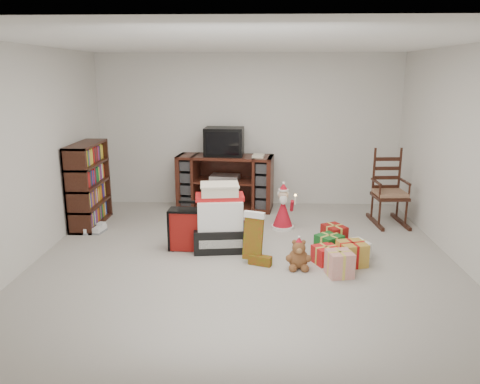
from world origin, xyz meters
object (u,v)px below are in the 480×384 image
(tv_stand, at_px, (225,182))
(gift_cluster, at_px, (339,249))
(rocking_chair, at_px, (389,197))
(teddy_bear, at_px, (298,256))
(sneaker_pair, at_px, (94,229))
(bookshelf, at_px, (89,186))
(crt_television, at_px, (224,142))
(gift_pile, at_px, (220,221))
(santa_figurine, at_px, (283,211))
(mrs_claus_figurine, at_px, (231,222))
(red_suitcase, at_px, (186,229))

(tv_stand, distance_m, gift_cluster, 2.65)
(rocking_chair, relative_size, teddy_bear, 3.39)
(tv_stand, height_order, sneaker_pair, tv_stand)
(bookshelf, bearing_deg, rocking_chair, 3.06)
(sneaker_pair, distance_m, crt_television, 2.44)
(gift_pile, relative_size, crt_television, 1.30)
(bookshelf, distance_m, crt_television, 2.20)
(bookshelf, height_order, sneaker_pair, bookshelf)
(tv_stand, height_order, gift_cluster, tv_stand)
(rocking_chair, bearing_deg, crt_television, 160.40)
(bookshelf, bearing_deg, crt_television, 26.02)
(gift_pile, distance_m, teddy_bear, 1.13)
(rocking_chair, xyz_separation_m, crt_television, (-2.49, 0.70, 0.71))
(gift_pile, distance_m, crt_television, 2.01)
(santa_figurine, bearing_deg, rocking_chair, 11.98)
(mrs_claus_figurine, distance_m, crt_television, 1.70)
(bookshelf, distance_m, mrs_claus_figurine, 2.19)
(bookshelf, relative_size, sneaker_pair, 3.75)
(rocking_chair, relative_size, santa_figurine, 1.71)
(rocking_chair, xyz_separation_m, teddy_bear, (-1.48, -1.76, -0.24))
(tv_stand, xyz_separation_m, red_suitcase, (-0.37, -1.90, -0.17))
(tv_stand, distance_m, teddy_bear, 2.66)
(sneaker_pair, bearing_deg, tv_stand, 31.69)
(gift_pile, distance_m, gift_cluster, 1.50)
(red_suitcase, height_order, teddy_bear, red_suitcase)
(gift_cluster, xyz_separation_m, crt_television, (-1.52, 2.17, 0.97))
(tv_stand, relative_size, mrs_claus_figurine, 2.79)
(bookshelf, distance_m, red_suitcase, 1.86)
(bookshelf, height_order, gift_pile, bookshelf)
(rocking_chair, distance_m, red_suitcase, 3.10)
(teddy_bear, distance_m, crt_television, 2.83)
(red_suitcase, bearing_deg, mrs_claus_figurine, 43.79)
(red_suitcase, xyz_separation_m, sneaker_pair, (-1.40, 0.60, -0.22))
(gift_pile, xyz_separation_m, red_suitcase, (-0.42, -0.04, -0.10))
(teddy_bear, xyz_separation_m, crt_television, (-1.00, 2.46, 0.96))
(tv_stand, height_order, red_suitcase, tv_stand)
(mrs_claus_figurine, bearing_deg, teddy_bear, -51.09)
(bookshelf, relative_size, mrs_claus_figurine, 2.11)
(bookshelf, distance_m, gift_cluster, 3.68)
(tv_stand, xyz_separation_m, crt_television, (-0.02, 0.01, 0.66))
(bookshelf, bearing_deg, gift_pile, -25.24)
(tv_stand, relative_size, red_suitcase, 2.58)
(mrs_claus_figurine, bearing_deg, bookshelf, 166.42)
(sneaker_pair, bearing_deg, rocking_chair, 3.64)
(bookshelf, bearing_deg, santa_figurine, -2.03)
(mrs_claus_figurine, bearing_deg, red_suitcase, -139.57)
(rocking_chair, xyz_separation_m, gift_cluster, (-0.97, -1.47, -0.26))
(santa_figurine, relative_size, gift_cluster, 0.62)
(sneaker_pair, relative_size, crt_television, 0.51)
(red_suitcase, bearing_deg, bookshelf, 151.42)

